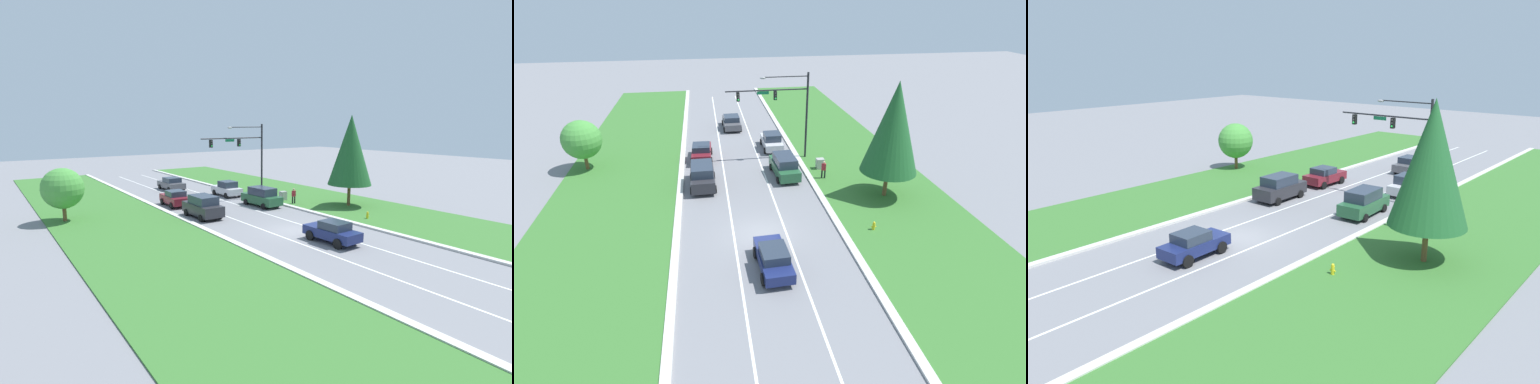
# 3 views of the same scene
# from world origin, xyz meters

# --- Properties ---
(ground_plane) EXTENTS (160.00, 160.00, 0.00)m
(ground_plane) POSITION_xyz_m (0.00, 0.00, 0.00)
(ground_plane) COLOR slate
(curb_strip_right) EXTENTS (0.50, 90.00, 0.15)m
(curb_strip_right) POSITION_xyz_m (5.65, 0.00, 0.07)
(curb_strip_right) COLOR beige
(curb_strip_right) RESTS_ON ground_plane
(curb_strip_left) EXTENTS (0.50, 90.00, 0.15)m
(curb_strip_left) POSITION_xyz_m (-5.65, 0.00, 0.07)
(curb_strip_left) COLOR beige
(curb_strip_left) RESTS_ON ground_plane
(grass_verge_right) EXTENTS (10.00, 90.00, 0.08)m
(grass_verge_right) POSITION_xyz_m (10.90, 0.00, 0.04)
(grass_verge_right) COLOR #38702D
(grass_verge_right) RESTS_ON ground_plane
(grass_verge_left) EXTENTS (10.00, 90.00, 0.08)m
(grass_verge_left) POSITION_xyz_m (-10.90, 0.00, 0.04)
(grass_verge_left) COLOR #38702D
(grass_verge_left) RESTS_ON ground_plane
(lane_stripe_inner_left) EXTENTS (0.14, 81.00, 0.01)m
(lane_stripe_inner_left) POSITION_xyz_m (-1.80, 0.00, 0.00)
(lane_stripe_inner_left) COLOR white
(lane_stripe_inner_left) RESTS_ON ground_plane
(lane_stripe_inner_right) EXTENTS (0.14, 81.00, 0.01)m
(lane_stripe_inner_right) POSITION_xyz_m (1.80, 0.00, 0.00)
(lane_stripe_inner_right) COLOR white
(lane_stripe_inner_right) RESTS_ON ground_plane
(traffic_signal_mast) EXTENTS (7.74, 0.41, 8.31)m
(traffic_signal_mast) POSITION_xyz_m (4.29, 13.29, 5.51)
(traffic_signal_mast) COLOR black
(traffic_signal_mast) RESTS_ON ground_plane
(silver_sedan) EXTENTS (2.03, 4.33, 1.75)m
(silver_sedan) POSITION_xyz_m (3.57, 16.27, 0.86)
(silver_sedan) COLOR silver
(silver_sedan) RESTS_ON ground_plane
(graphite_sedan) EXTENTS (2.19, 4.62, 1.60)m
(graphite_sedan) POSITION_xyz_m (-0.05, 23.94, 0.80)
(graphite_sedan) COLOR #4C4C51
(graphite_sedan) RESTS_ON ground_plane
(burgundy_sedan) EXTENTS (2.14, 4.25, 1.62)m
(burgundy_sedan) POSITION_xyz_m (-3.73, 14.43, 0.82)
(burgundy_sedan) COLOR maroon
(burgundy_sedan) RESTS_ON ground_plane
(forest_suv) EXTENTS (2.23, 4.79, 1.94)m
(forest_suv) POSITION_xyz_m (3.54, 9.29, 0.98)
(forest_suv) COLOR #235633
(forest_suv) RESTS_ON ground_plane
(navy_sedan) EXTENTS (2.06, 4.30, 1.59)m
(navy_sedan) POSITION_xyz_m (0.24, -3.89, 0.82)
(navy_sedan) COLOR navy
(navy_sedan) RESTS_ON ground_plane
(charcoal_suv) EXTENTS (2.19, 4.60, 2.01)m
(charcoal_suv) POSITION_xyz_m (-3.73, 8.30, 1.02)
(charcoal_suv) COLOR #28282D
(charcoal_suv) RESTS_ON ground_plane
(utility_cabinet) EXTENTS (0.70, 0.60, 1.04)m
(utility_cabinet) POSITION_xyz_m (7.09, 10.20, 0.52)
(utility_cabinet) COLOR #9E9E99
(utility_cabinet) RESTS_ON ground_plane
(pedestrian) EXTENTS (0.41, 0.29, 1.69)m
(pedestrian) POSITION_xyz_m (6.80, 8.07, 0.94)
(pedestrian) COLOR black
(pedestrian) RESTS_ON ground_plane
(fire_hydrant) EXTENTS (0.34, 0.20, 0.70)m
(fire_hydrant) POSITION_xyz_m (7.86, -0.76, 0.34)
(fire_hydrant) COLOR gold
(fire_hydrant) RESTS_ON ground_plane
(conifer_near_right_tree) EXTENTS (4.38, 4.38, 9.25)m
(conifer_near_right_tree) POSITION_xyz_m (10.76, 4.08, 5.74)
(conifer_near_right_tree) COLOR brown
(conifer_near_right_tree) RESTS_ON ground_plane
(oak_near_left_tree) EXTENTS (3.50, 3.50, 4.68)m
(oak_near_left_tree) POSITION_xyz_m (-14.28, 13.64, 2.93)
(oak_near_left_tree) COLOR brown
(oak_near_left_tree) RESTS_ON ground_plane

